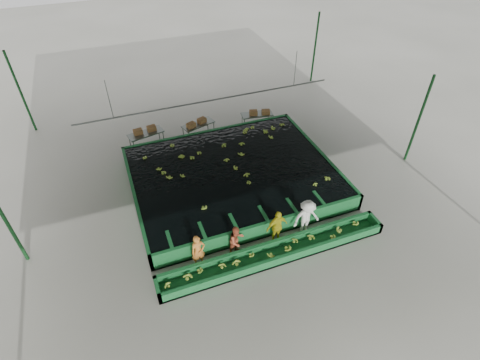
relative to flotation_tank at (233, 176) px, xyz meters
name	(u,v)px	position (x,y,z in m)	size (l,w,h in m)	color
ground	(244,202)	(0.00, -1.50, -0.45)	(80.00, 80.00, 0.00)	gray
shed_roof	(244,112)	(0.00, -1.50, 4.55)	(20.00, 22.00, 0.04)	gray
shed_posts	(244,161)	(0.00, -1.50, 2.05)	(20.00, 22.00, 5.00)	#13441C
flotation_tank	(233,176)	(0.00, 0.00, 0.00)	(10.00, 8.00, 0.90)	#17602B
tank_water	(233,170)	(0.00, 0.00, 0.40)	(9.70, 7.70, 0.00)	black
sorting_trough	(275,253)	(0.00, -5.10, -0.20)	(10.00, 1.00, 0.50)	#17602B
cableway_rail	(210,101)	(0.00, 3.50, 2.55)	(0.08, 0.08, 14.00)	#59605B
rail_hanger_left	(109,100)	(-5.00, 3.50, 3.55)	(0.04, 0.04, 2.00)	#59605B
rail_hanger_right	(295,69)	(5.00, 3.50, 3.55)	(0.04, 0.04, 2.00)	#59605B
worker_a	(198,251)	(-3.05, -4.30, 0.34)	(0.58, 0.38, 1.59)	orange
worker_b	(237,241)	(-1.41, -4.30, 0.31)	(0.74, 0.57, 1.51)	#B34E2F
worker_c	(277,227)	(0.41, -4.30, 0.42)	(1.02, 0.42, 1.73)	gold
worker_d	(306,217)	(1.82, -4.30, 0.47)	(1.19, 0.69, 1.84)	white
packing_table_left	(147,140)	(-3.51, 4.93, 0.00)	(1.99, 0.80, 0.91)	#59605B
packing_table_mid	(199,130)	(-0.41, 4.86, -0.01)	(1.93, 0.77, 0.88)	#59605B
packing_table_right	(257,120)	(3.30, 4.68, -0.01)	(1.92, 0.77, 0.87)	#59605B
box_stack_left	(145,132)	(-3.51, 5.03, 0.46)	(1.29, 0.36, 0.28)	brown
box_stack_mid	(197,125)	(-0.53, 4.78, 0.43)	(1.27, 0.35, 0.27)	brown
box_stack_right	(260,114)	(3.43, 4.58, 0.42)	(1.25, 0.35, 0.27)	brown
floating_bananas	(228,161)	(0.00, 0.80, 0.40)	(9.14, 6.23, 0.12)	#89AB32
trough_bananas	(275,251)	(0.00, -5.10, -0.05)	(8.41, 0.56, 0.11)	#89AB32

